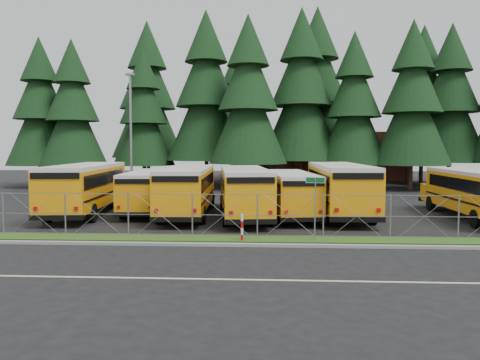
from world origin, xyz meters
The scene contains 29 objects.
ground centered at (0.00, 0.00, 0.00)m, with size 120.00×120.00×0.00m, color black.
curb centered at (0.00, -3.10, 0.06)m, with size 50.00×0.25×0.12m, color gray.
grass_verge centered at (0.00, -1.70, 0.03)m, with size 50.00×1.40×0.06m, color #244614.
road_lane_line centered at (0.00, -8.00, 0.01)m, with size 50.00×0.12×0.01m, color beige.
chainlink_fence centered at (0.00, -1.00, 1.00)m, with size 44.00×0.10×2.00m, color gray, non-canonical shape.
brick_building centered at (6.00, 40.00, 3.00)m, with size 22.00×10.00×6.00m, color brown.
bus_1 centered at (-11.58, 5.81, 1.53)m, with size 2.76×11.70×3.07m, color orange, non-canonical shape.
bus_2 centered at (-8.07, 7.02, 1.30)m, with size 2.34×9.90×2.59m, color orange, non-canonical shape.
bus_3 centered at (-5.28, 5.50, 1.46)m, with size 2.62×11.11×2.91m, color orange, non-canonical shape.
bus_4 centered at (-1.91, 4.98, 1.45)m, with size 2.61×11.06×2.90m, color orange, non-canonical shape.
bus_5 centered at (0.83, 5.63, 1.32)m, with size 2.37×10.03×2.63m, color orange, non-canonical shape.
bus_6 centered at (3.75, 6.08, 1.55)m, with size 2.79×11.81×3.10m, color orange, non-canonical shape.
bus_east centered at (11.13, 4.94, 1.41)m, with size 2.53×10.72×2.81m, color orange, non-canonical shape.
street_sign centered at (1.54, -1.76, 2.03)m, with size 0.83×0.55×2.81m.
striped_bollard centered at (-1.65, -2.09, 0.60)m, with size 0.11×0.11×1.20m, color #B20C0C.
light_standard centered at (-11.72, 15.79, 5.50)m, with size 0.70×0.35×10.14m.
conifer_0 centered at (-23.81, 24.94, 7.70)m, with size 6.96×6.96×15.39m, color black, non-canonical shape.
conifer_1 centered at (-19.91, 23.71, 7.43)m, with size 6.72×6.72×14.87m, color black, non-canonical shape.
conifer_2 centered at (-13.86, 27.92, 7.36)m, with size 6.65×6.65×14.71m, color black, non-canonical shape.
conifer_3 centered at (-6.97, 27.41, 9.27)m, with size 8.38×8.38×18.54m, color black, non-canonical shape.
conifer_4 centered at (-2.40, 23.87, 8.52)m, with size 7.71×7.71×17.05m, color black, non-canonical shape.
conifer_5 centered at (3.04, 27.51, 9.32)m, with size 8.43×8.43×18.65m, color black, non-canonical shape.
conifer_6 centered at (8.18, 25.77, 7.87)m, with size 7.12×7.12×15.74m, color black, non-canonical shape.
conifer_7 centered at (13.39, 23.96, 8.17)m, with size 7.38×7.38×16.33m, color black, non-canonical shape.
conifer_8 centered at (18.90, 28.94, 8.60)m, with size 7.78×7.78×17.21m, color black, non-canonical shape.
conifer_10 centered at (-15.14, 34.79, 9.73)m, with size 8.80×8.80×19.45m, color black, non-canonical shape.
conifer_11 centered at (-4.02, 34.32, 8.21)m, with size 7.42×7.42×16.41m, color black, non-canonical shape.
conifer_12 centered at (5.11, 31.79, 9.98)m, with size 9.02×9.02×19.95m, color black, non-canonical shape.
conifer_13 centered at (16.97, 31.90, 8.89)m, with size 8.04×8.04×17.79m, color black, non-canonical shape.
Camera 1 is at (-0.60, -22.22, 4.10)m, focal length 35.00 mm.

